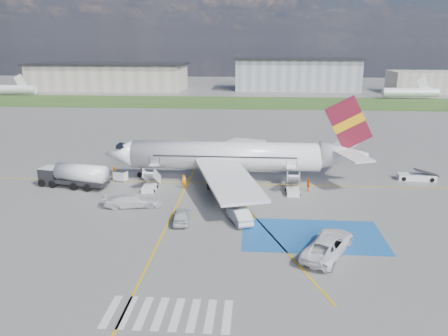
{
  "coord_description": "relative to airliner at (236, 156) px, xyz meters",
  "views": [
    {
      "loc": [
        4.12,
        -44.56,
        18.64
      ],
      "look_at": [
        0.29,
        7.52,
        3.5
      ],
      "focal_mm": 35.0,
      "sensor_mm": 36.0,
      "label": 1
    }
  ],
  "objects": [
    {
      "name": "ground",
      "position": [
        -1.51,
        -14.0,
        -3.39
      ],
      "size": [
        400.0,
        400.0,
        0.0
      ],
      "primitive_type": "plane",
      "color": "#60605E",
      "rests_on": "ground"
    },
    {
      "name": "grass_strip",
      "position": [
        -1.51,
        81.0,
        -3.39
      ],
      "size": [
        400.0,
        30.0,
        0.01
      ],
      "primitive_type": "cube",
      "color": "#2D4C1E",
      "rests_on": "ground"
    },
    {
      "name": "taxiway_line_main",
      "position": [
        -1.51,
        -2.0,
        -3.39
      ],
      "size": [
        120.0,
        0.2,
        0.01
      ],
      "primitive_type": "cube",
      "color": "gold",
      "rests_on": "ground"
    },
    {
      "name": "taxiway_line_cross",
      "position": [
        -6.51,
        -24.0,
        -3.39
      ],
      "size": [
        0.2,
        60.0,
        0.01
      ],
      "primitive_type": "cube",
      "color": "gold",
      "rests_on": "ground"
    },
    {
      "name": "taxiway_line_diag",
      "position": [
        -1.51,
        -2.0,
        -3.39
      ],
      "size": [
        20.71,
        56.45,
        0.01
      ],
      "primitive_type": "cube",
      "rotation": [
        0.0,
        0.0,
        0.35
      ],
      "color": "gold",
      "rests_on": "ground"
    },
    {
      "name": "staging_box",
      "position": [
        8.49,
        -18.0,
        -3.39
      ],
      "size": [
        14.0,
        8.0,
        0.01
      ],
      "primitive_type": "cube",
      "color": "#195199",
      "rests_on": "ground"
    },
    {
      "name": "crosswalk",
      "position": [
        -3.31,
        -32.0,
        -3.39
      ],
      "size": [
        9.0,
        4.0,
        0.01
      ],
      "color": "silver",
      "rests_on": "ground"
    },
    {
      "name": "terminal_west",
      "position": [
        -56.51,
        116.0,
        1.61
      ],
      "size": [
        60.0,
        22.0,
        10.0
      ],
      "primitive_type": "cube",
      "color": "gray",
      "rests_on": "ground"
    },
    {
      "name": "terminal_centre",
      "position": [
        18.49,
        121.0,
        2.61
      ],
      "size": [
        48.0,
        18.0,
        12.0
      ],
      "primitive_type": "cube",
      "color": "gray",
      "rests_on": "ground"
    },
    {
      "name": "terminal_east",
      "position": [
        73.49,
        114.0,
        0.61
      ],
      "size": [
        40.0,
        16.0,
        8.0
      ],
      "primitive_type": "cube",
      "color": "gray",
      "rests_on": "ground"
    },
    {
      "name": "airliner",
      "position": [
        0.0,
        0.0,
        0.0
      ],
      "size": [
        36.81,
        32.95,
        11.92
      ],
      "color": "silver",
      "rests_on": "ground"
    },
    {
      "name": "airstairs_fwd",
      "position": [
        -11.01,
        -5.3,
        -2.77
      ],
      "size": [
        1.9,
        5.2,
        3.6
      ],
      "color": "silver",
      "rests_on": "ground"
    },
    {
      "name": "airstairs_aft",
      "position": [
        7.49,
        -5.3,
        -2.77
      ],
      "size": [
        1.9,
        5.2,
        3.6
      ],
      "color": "silver",
      "rests_on": "ground"
    },
    {
      "name": "fuel_tanker",
      "position": [
        -21.28,
        -4.99,
        -2.04
      ],
      "size": [
        9.74,
        4.47,
        3.22
      ],
      "rotation": [
        0.0,
        0.0,
        -0.21
      ],
      "color": "black",
      "rests_on": "ground"
    },
    {
      "name": "gpu_cart",
      "position": [
        -15.99,
        -1.89,
        -2.73
      ],
      "size": [
        2.01,
        1.57,
        1.47
      ],
      "rotation": [
        0.0,
        0.0,
        -0.29
      ],
      "color": "silver",
      "rests_on": "ground"
    },
    {
      "name": "belt_loader",
      "position": [
        25.28,
        1.57,
        -2.99
      ],
      "size": [
        5.44,
        2.27,
        1.6
      ],
      "rotation": [
        0.0,
        0.0,
        -0.06
      ],
      "color": "silver",
      "rests_on": "ground"
    },
    {
      "name": "car_silver_a",
      "position": [
        -5.1,
        -15.62,
        -2.64
      ],
      "size": [
        2.18,
        4.54,
        1.5
      ],
      "primitive_type": "imported",
      "rotation": [
        0.0,
        0.0,
        3.24
      ],
      "color": "#B9BBC1",
      "rests_on": "ground"
    },
    {
      "name": "car_silver_b",
      "position": [
        1.08,
        -15.07,
        -2.6
      ],
      "size": [
        3.22,
        5.07,
        1.58
      ],
      "primitive_type": "imported",
      "rotation": [
        0.0,
        0.0,
        3.49
      ],
      "color": "silver",
      "rests_on": "ground"
    },
    {
      "name": "van_white_a",
      "position": [
        9.44,
        -21.75,
        -2.21
      ],
      "size": [
        5.37,
        6.92,
        2.36
      ],
      "primitive_type": "imported",
      "rotation": [
        0.0,
        0.0,
        2.69
      ],
      "color": "white",
      "rests_on": "ground"
    },
    {
      "name": "van_white_b",
      "position": [
        -11.57,
        -11.54,
        -2.42
      ],
      "size": [
        5.2,
        2.73,
        1.94
      ],
      "primitive_type": "imported",
      "rotation": [
        0.0,
        0.0,
        1.72
      ],
      "color": "silver",
      "rests_on": "ground"
    },
    {
      "name": "crew_fwd",
      "position": [
        -6.65,
        -4.37,
        -2.48
      ],
      "size": [
        0.79,
        0.69,
        1.82
      ],
      "primitive_type": "imported",
      "rotation": [
        0.0,
        0.0,
        0.48
      ],
      "color": "orange",
      "rests_on": "ground"
    },
    {
      "name": "crew_nose",
      "position": [
        -16.79,
        -1.92,
        -2.4
      ],
      "size": [
        1.2,
        1.22,
        1.98
      ],
      "primitive_type": "imported",
      "rotation": [
        0.0,
        0.0,
        -0.83
      ],
      "color": "orange",
      "rests_on": "ground"
    },
    {
      "name": "crew_aft",
      "position": [
        9.57,
        -4.43,
        -2.55
      ],
      "size": [
        0.53,
        1.03,
        1.69
      ],
      "primitive_type": "imported",
      "rotation": [
        0.0,
        0.0,
        1.69
      ],
      "color": "#DA500B",
      "rests_on": "ground"
    }
  ]
}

